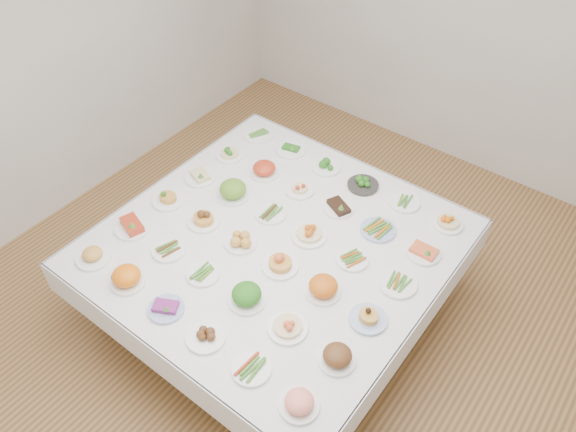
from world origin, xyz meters
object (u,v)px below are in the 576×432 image
Objects in this scene: dish_0 at (92,254)px; dish_18 at (200,174)px; display_table at (275,247)px; dish_35 at (449,220)px.

dish_0 is 1.05m from dish_18.
dish_35 is at bearing 44.62° from display_table.
dish_18 is at bearing 90.57° from dish_0.
dish_0 reaches higher than display_table.
dish_35 is at bearing 21.81° from dish_18.
dish_35 is (1.77, 0.71, 0.01)m from dish_18.
dish_18 is (-0.01, 1.05, -0.01)m from dish_0.
dish_0 reaches higher than dish_18.
display_table is 1.24m from dish_0.
display_table is 9.65× the size of dish_0.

